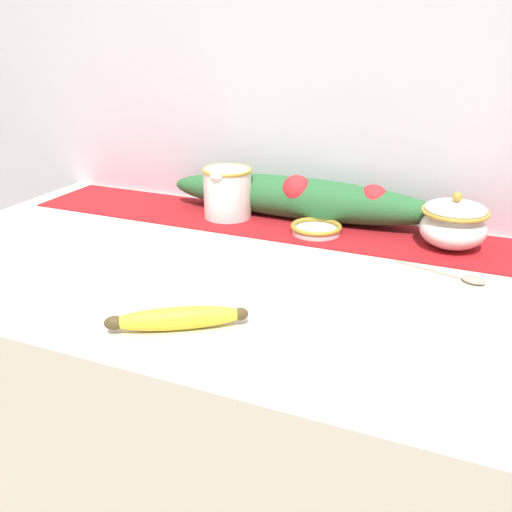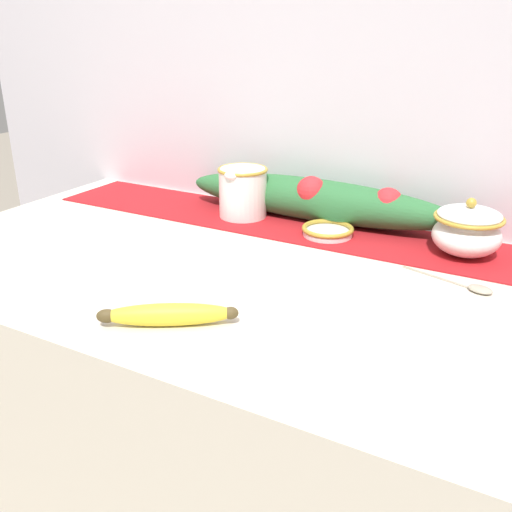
# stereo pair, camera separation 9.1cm
# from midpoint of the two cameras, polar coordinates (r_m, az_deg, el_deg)

# --- Properties ---
(countertop) EXTENTS (1.40, 0.75, 0.89)m
(countertop) POSITION_cam_midpoint_polar(r_m,az_deg,el_deg) (1.32, -3.24, -19.15)
(countertop) COLOR beige
(countertop) RESTS_ON ground_plane
(back_wall) EXTENTS (2.20, 0.04, 2.40)m
(back_wall) POSITION_cam_midpoint_polar(r_m,az_deg,el_deg) (1.36, 3.80, 17.27)
(back_wall) COLOR silver
(back_wall) RESTS_ON ground_plane
(table_runner) EXTENTS (1.29, 0.21, 0.00)m
(table_runner) POSITION_cam_midpoint_polar(r_m,az_deg,el_deg) (1.30, 1.42, 3.02)
(table_runner) COLOR #A8191E
(table_runner) RESTS_ON countertop
(cream_pitcher) EXTENTS (0.12, 0.14, 0.12)m
(cream_pitcher) POSITION_cam_midpoint_polar(r_m,az_deg,el_deg) (1.35, -4.79, 6.47)
(cream_pitcher) COLOR white
(cream_pitcher) RESTS_ON countertop
(sugar_bowl) EXTENTS (0.13, 0.13, 0.12)m
(sugar_bowl) POSITION_cam_midpoint_polar(r_m,az_deg,el_deg) (1.21, 17.15, 3.10)
(sugar_bowl) COLOR white
(sugar_bowl) RESTS_ON countertop
(small_dish) EXTENTS (0.11, 0.11, 0.02)m
(small_dish) POSITION_cam_midpoint_polar(r_m,az_deg,el_deg) (1.25, 3.97, 2.73)
(small_dish) COLOR white
(small_dish) RESTS_ON countertop
(banana) EXTENTS (0.20, 0.14, 0.04)m
(banana) POSITION_cam_midpoint_polar(r_m,az_deg,el_deg) (0.88, -10.85, -6.22)
(banana) COLOR yellow
(banana) RESTS_ON countertop
(spoon) EXTENTS (0.17, 0.07, 0.01)m
(spoon) POSITION_cam_midpoint_polar(r_m,az_deg,el_deg) (1.07, 18.24, -2.24)
(spoon) COLOR #A89E89
(spoon) RESTS_ON countertop
(poinsettia_garland) EXTENTS (0.66, 0.11, 0.11)m
(poinsettia_garland) POSITION_cam_midpoint_polar(r_m,az_deg,el_deg) (1.34, 2.44, 5.87)
(poinsettia_garland) COLOR #2D6B38
(poinsettia_garland) RESTS_ON countertop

